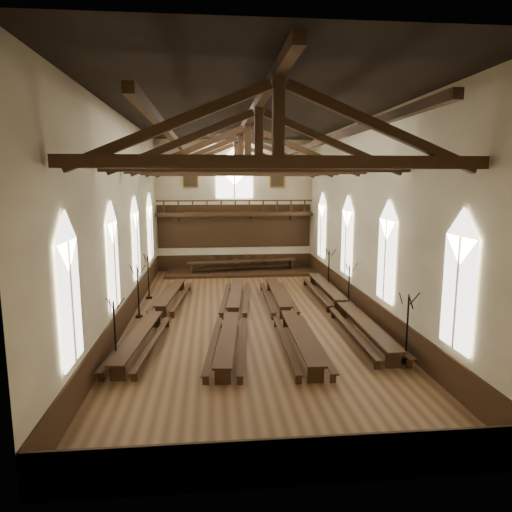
{
  "coord_description": "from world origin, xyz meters",
  "views": [
    {
      "loc": [
        -1.79,
        -22.28,
        6.9
      ],
      "look_at": [
        0.54,
        1.5,
        2.96
      ],
      "focal_mm": 32.0,
      "sensor_mm": 36.0,
      "label": 1
    }
  ],
  "objects_px": {
    "candelabrum_left_far": "(149,285)",
    "refectory_row_d": "(343,305)",
    "refectory_row_c": "(287,312)",
    "candelabrum_left_near": "(115,342)",
    "high_table": "(242,262)",
    "candelabrum_right_mid": "(349,295)",
    "candelabrum_right_near": "(406,342)",
    "dais": "(242,272)",
    "candelabrum_right_far": "(329,278)",
    "candelabrum_left_mid": "(139,301)",
    "refectory_row_a": "(158,312)",
    "refectory_row_b": "(233,314)"
  },
  "relations": [
    {
      "from": "high_table",
      "to": "candelabrum_right_mid",
      "type": "height_order",
      "value": "candelabrum_right_mid"
    },
    {
      "from": "candelabrum_left_near",
      "to": "candelabrum_left_mid",
      "type": "xyz_separation_m",
      "value": [
        0.0,
        5.78,
        0.07
      ]
    },
    {
      "from": "candelabrum_left_mid",
      "to": "candelabrum_right_mid",
      "type": "distance_m",
      "value": 11.11
    },
    {
      "from": "dais",
      "to": "candelabrum_left_near",
      "type": "distance_m",
      "value": 17.54
    },
    {
      "from": "refectory_row_a",
      "to": "refectory_row_d",
      "type": "bearing_deg",
      "value": 2.1
    },
    {
      "from": "refectory_row_a",
      "to": "candelabrum_right_near",
      "type": "height_order",
      "value": "candelabrum_right_near"
    },
    {
      "from": "refectory_row_d",
      "to": "refectory_row_a",
      "type": "bearing_deg",
      "value": -177.9
    },
    {
      "from": "candelabrum_right_near",
      "to": "refectory_row_a",
      "type": "bearing_deg",
      "value": 148.89
    },
    {
      "from": "candelabrum_right_near",
      "to": "candelabrum_right_far",
      "type": "xyz_separation_m",
      "value": [
        -0.0,
        11.71,
        -0.01
      ]
    },
    {
      "from": "high_table",
      "to": "candelabrum_right_far",
      "type": "bearing_deg",
      "value": -49.67
    },
    {
      "from": "refectory_row_b",
      "to": "candelabrum_right_near",
      "type": "xyz_separation_m",
      "value": [
        6.36,
        -5.46,
        0.32
      ]
    },
    {
      "from": "refectory_row_b",
      "to": "candelabrum_left_far",
      "type": "xyz_separation_m",
      "value": [
        -4.74,
        5.37,
        0.3
      ]
    },
    {
      "from": "dais",
      "to": "candelabrum_right_far",
      "type": "bearing_deg",
      "value": -49.67
    },
    {
      "from": "refectory_row_a",
      "to": "candelabrum_left_far",
      "type": "relative_size",
      "value": 5.22
    },
    {
      "from": "candelabrum_right_near",
      "to": "candelabrum_right_mid",
      "type": "bearing_deg",
      "value": 90.0
    },
    {
      "from": "refectory_row_c",
      "to": "candelabrum_left_near",
      "type": "distance_m",
      "value": 8.47
    },
    {
      "from": "refectory_row_c",
      "to": "high_table",
      "type": "height_order",
      "value": "high_table"
    },
    {
      "from": "candelabrum_left_near",
      "to": "candelabrum_right_near",
      "type": "bearing_deg",
      "value": -6.32
    },
    {
      "from": "candelabrum_right_far",
      "to": "candelabrum_right_near",
      "type": "bearing_deg",
      "value": -90.0
    },
    {
      "from": "candelabrum_left_far",
      "to": "refectory_row_d",
      "type": "bearing_deg",
      "value": -22.98
    },
    {
      "from": "candelabrum_right_near",
      "to": "candelabrum_right_mid",
      "type": "xyz_separation_m",
      "value": [
        -0.0,
        7.42,
        -0.06
      ]
    },
    {
      "from": "candelabrum_right_near",
      "to": "refectory_row_b",
      "type": "bearing_deg",
      "value": 139.34
    },
    {
      "from": "dais",
      "to": "refectory_row_c",
      "type": "bearing_deg",
      "value": -83.67
    },
    {
      "from": "candelabrum_left_near",
      "to": "high_table",
      "type": "bearing_deg",
      "value": 69.91
    },
    {
      "from": "refectory_row_d",
      "to": "dais",
      "type": "distance_m",
      "value": 12.16
    },
    {
      "from": "refectory_row_d",
      "to": "high_table",
      "type": "xyz_separation_m",
      "value": [
        -4.47,
        11.3,
        0.32
      ]
    },
    {
      "from": "refectory_row_a",
      "to": "refectory_row_b",
      "type": "bearing_deg",
      "value": -9.02
    },
    {
      "from": "dais",
      "to": "candelabrum_left_near",
      "type": "relative_size",
      "value": 4.52
    },
    {
      "from": "refectory_row_a",
      "to": "candelabrum_left_far",
      "type": "distance_m",
      "value": 4.92
    },
    {
      "from": "refectory_row_c",
      "to": "refectory_row_d",
      "type": "bearing_deg",
      "value": 18.59
    },
    {
      "from": "candelabrum_right_far",
      "to": "candelabrum_right_mid",
      "type": "bearing_deg",
      "value": -90.0
    },
    {
      "from": "refectory_row_b",
      "to": "candelabrum_right_mid",
      "type": "relative_size",
      "value": 5.48
    },
    {
      "from": "refectory_row_c",
      "to": "candelabrum_left_mid",
      "type": "relative_size",
      "value": 5.14
    },
    {
      "from": "refectory_row_c",
      "to": "candelabrum_right_mid",
      "type": "bearing_deg",
      "value": 29.18
    },
    {
      "from": "refectory_row_c",
      "to": "dais",
      "type": "relative_size",
      "value": 1.25
    },
    {
      "from": "high_table",
      "to": "candelabrum_right_near",
      "type": "relative_size",
      "value": 3.01
    },
    {
      "from": "refectory_row_d",
      "to": "candelabrum_left_mid",
      "type": "height_order",
      "value": "candelabrum_left_mid"
    },
    {
      "from": "refectory_row_a",
      "to": "candelabrum_right_near",
      "type": "relative_size",
      "value": 5.09
    },
    {
      "from": "refectory_row_c",
      "to": "candelabrum_right_far",
      "type": "bearing_deg",
      "value": 59.78
    },
    {
      "from": "refectory_row_b",
      "to": "candelabrum_right_far",
      "type": "xyz_separation_m",
      "value": [
        6.36,
        6.25,
        0.31
      ]
    },
    {
      "from": "candelabrum_left_near",
      "to": "candelabrum_right_mid",
      "type": "relative_size",
      "value": 0.98
    },
    {
      "from": "candelabrum_left_near",
      "to": "candelabrum_right_far",
      "type": "xyz_separation_m",
      "value": [
        11.1,
        10.49,
        0.06
      ]
    },
    {
      "from": "dais",
      "to": "candelabrum_left_far",
      "type": "bearing_deg",
      "value": -131.31
    },
    {
      "from": "refectory_row_c",
      "to": "candelabrum_left_mid",
      "type": "bearing_deg",
      "value": 167.36
    },
    {
      "from": "candelabrum_left_far",
      "to": "candelabrum_right_far",
      "type": "relative_size",
      "value": 0.99
    },
    {
      "from": "candelabrum_right_near",
      "to": "dais",
      "type": "bearing_deg",
      "value": 106.01
    },
    {
      "from": "refectory_row_c",
      "to": "candelabrum_right_far",
      "type": "xyz_separation_m",
      "value": [
        3.71,
        6.37,
        0.3
      ]
    },
    {
      "from": "dais",
      "to": "candelabrum_right_far",
      "type": "xyz_separation_m",
      "value": [
        5.08,
        -5.98,
        0.72
      ]
    },
    {
      "from": "candelabrum_left_mid",
      "to": "candelabrum_right_far",
      "type": "bearing_deg",
      "value": 22.98
    },
    {
      "from": "refectory_row_d",
      "to": "high_table",
      "type": "bearing_deg",
      "value": 111.56
    }
  ]
}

